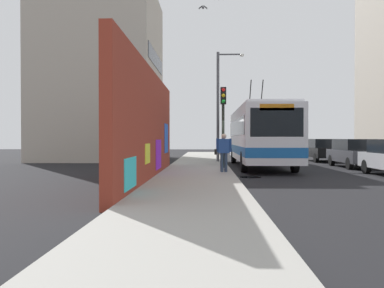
# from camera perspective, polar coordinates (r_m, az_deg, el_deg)

# --- Properties ---
(ground_plane) EXTENTS (80.00, 80.00, 0.00)m
(ground_plane) POSITION_cam_1_polar(r_m,az_deg,el_deg) (19.72, 5.49, -3.91)
(ground_plane) COLOR black
(sidewalk_slab) EXTENTS (48.00, 3.20, 0.15)m
(sidewalk_slab) POSITION_cam_1_polar(r_m,az_deg,el_deg) (19.69, 0.83, -3.69)
(sidewalk_slab) COLOR #9E9B93
(sidewalk_slab) RESTS_ON ground_plane
(graffiti_wall) EXTENTS (13.33, 0.32, 4.21)m
(graffiti_wall) POSITION_cam_1_polar(r_m,az_deg,el_deg) (15.46, -6.03, 2.58)
(graffiti_wall) COLOR maroon
(graffiti_wall) RESTS_ON ground_plane
(building_far_left) EXTENTS (9.53, 8.30, 12.72)m
(building_far_left) POSITION_cam_1_polar(r_m,az_deg,el_deg) (32.03, -12.61, 9.30)
(building_far_left) COLOR #B2A899
(building_far_left) RESTS_ON ground_plane
(city_bus) EXTENTS (11.38, 2.68, 5.09)m
(city_bus) POSITION_cam_1_polar(r_m,az_deg,el_deg) (22.98, 9.52, 1.34)
(city_bus) COLOR silver
(city_bus) RESTS_ON ground_plane
(parked_car_dark_gray) EXTENTS (4.52, 1.76, 1.58)m
(parked_car_dark_gray) POSITION_cam_1_polar(r_m,az_deg,el_deg) (24.01, 21.98, -1.13)
(parked_car_dark_gray) COLOR #38383D
(parked_car_dark_gray) RESTS_ON ground_plane
(parked_car_black) EXTENTS (4.36, 1.95, 1.58)m
(parked_car_black) POSITION_cam_1_polar(r_m,az_deg,el_deg) (29.67, 18.08, -0.75)
(parked_car_black) COLOR black
(parked_car_black) RESTS_ON ground_plane
(pedestrian_at_curb) EXTENTS (0.22, 0.75, 1.67)m
(pedestrian_at_curb) POSITION_cam_1_polar(r_m,az_deg,el_deg) (17.62, 4.50, -0.79)
(pedestrian_at_curb) COLOR #2D3F59
(pedestrian_at_curb) RESTS_ON sidewalk_slab
(traffic_light) EXTENTS (0.49, 0.28, 4.02)m
(traffic_light) POSITION_cam_1_polar(r_m,az_deg,el_deg) (19.99, 4.45, 4.36)
(traffic_light) COLOR #2D382D
(traffic_light) RESTS_ON sidewalk_slab
(street_lamp) EXTENTS (0.44, 1.75, 6.98)m
(street_lamp) POSITION_cam_1_polar(r_m,az_deg,el_deg) (25.91, 4.11, 6.38)
(street_lamp) COLOR #4C4C51
(street_lamp) RESTS_ON sidewalk_slab
(curbside_puddle) EXTENTS (1.01, 1.01, 0.00)m
(curbside_puddle) POSITION_cam_1_polar(r_m,az_deg,el_deg) (16.95, 8.09, -4.67)
(curbside_puddle) COLOR black
(curbside_puddle) RESTS_ON ground_plane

